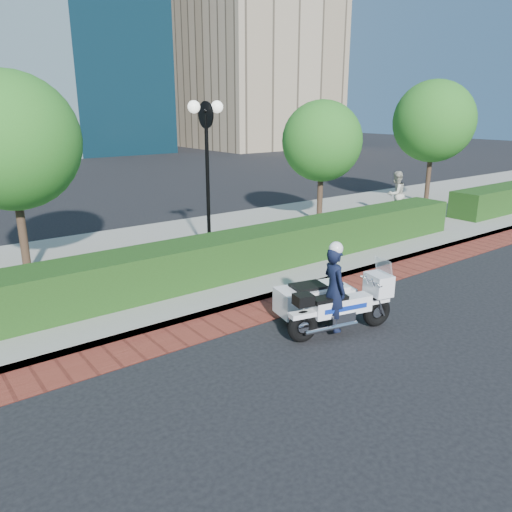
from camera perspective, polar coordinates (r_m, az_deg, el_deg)
ground at (r=9.70m, az=6.20°, el=-9.08°), size 120.00×120.00×0.00m
brick_strip at (r=10.74m, az=0.70°, el=-6.32°), size 60.00×1.00×0.01m
sidewalk at (r=14.32m, az=-10.39°, el=-0.34°), size 60.00×8.00×0.15m
hedge_main at (r=12.14m, az=-5.37°, el=-0.40°), size 18.00×1.20×1.00m
lamppost at (r=13.55m, az=-5.62°, el=11.35°), size 1.02×0.70×4.21m
tree_b at (r=13.08m, az=-26.30°, el=11.65°), size 3.20×3.20×4.89m
tree_c at (r=17.97m, az=7.55°, el=12.87°), size 2.80×2.80×4.30m
tree_d at (r=22.97m, az=19.66°, el=14.29°), size 3.40×3.40×5.16m
tower_right at (r=56.74m, az=0.52°, el=26.64°), size 14.00×12.00×28.00m
police_motorcycle at (r=9.83m, az=8.25°, el=-4.75°), size 2.28×1.87×1.86m
pedestrian at (r=19.80m, az=15.67°, el=6.82°), size 0.86×0.68×1.73m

